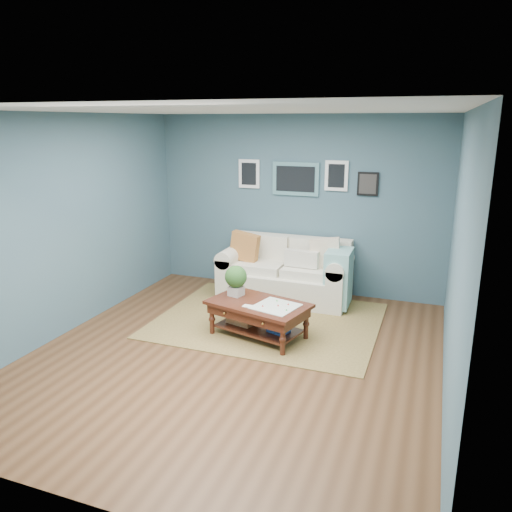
% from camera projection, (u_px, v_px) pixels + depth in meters
% --- Properties ---
extents(room_shell, '(5.00, 5.02, 2.70)m').
position_uv_depth(room_shell, '(236.00, 239.00, 5.43)').
color(room_shell, brown).
rests_on(room_shell, ground).
extents(area_rug, '(2.89, 2.31, 0.01)m').
position_uv_depth(area_rug, '(268.00, 320.00, 6.71)').
color(area_rug, brown).
rests_on(area_rug, ground).
extents(loveseat, '(1.95, 0.89, 1.00)m').
position_uv_depth(loveseat, '(291.00, 273.00, 7.44)').
color(loveseat, beige).
rests_on(loveseat, ground).
extents(coffee_table, '(1.34, 0.98, 0.84)m').
position_uv_depth(coffee_table, '(255.00, 307.00, 6.15)').
color(coffee_table, '#33180E').
rests_on(coffee_table, ground).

